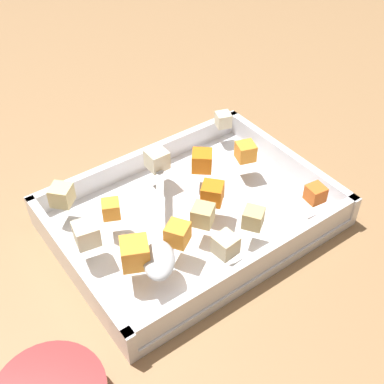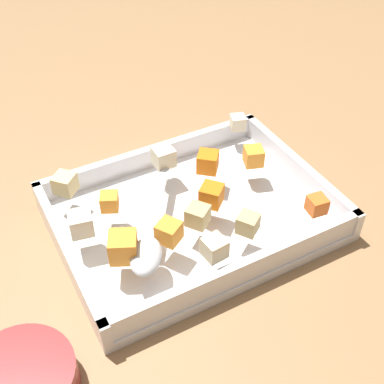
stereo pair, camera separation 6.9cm
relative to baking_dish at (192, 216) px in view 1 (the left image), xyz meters
name	(u,v)px [view 1 (the left image)]	position (x,y,z in m)	size (l,w,h in m)	color
ground_plane	(198,221)	(-0.01, 0.00, -0.01)	(4.00, 4.00, 0.00)	#936D47
baking_dish	(192,216)	(0.00, 0.00, 0.00)	(0.37, 0.27, 0.05)	silver
carrot_chunk_near_spoon	(202,161)	(-0.05, -0.04, 0.05)	(0.03, 0.03, 0.03)	orange
carrot_chunk_center	(246,152)	(-0.12, -0.02, 0.05)	(0.03, 0.03, 0.03)	orange
carrot_chunk_front_center	(111,209)	(0.11, -0.03, 0.05)	(0.02, 0.02, 0.02)	orange
carrot_chunk_back_center	(315,194)	(-0.13, 0.10, 0.05)	(0.02, 0.02, 0.02)	orange
carrot_chunk_corner_sw	(178,234)	(0.06, 0.06, 0.05)	(0.03, 0.03, 0.03)	orange
carrot_chunk_rim_edge	(212,193)	(-0.02, 0.02, 0.05)	(0.03, 0.03, 0.03)	orange
carrot_chunk_far_right	(135,253)	(0.12, 0.05, 0.05)	(0.03, 0.03, 0.03)	orange
potato_chunk_corner_se	(86,234)	(0.15, -0.01, 0.05)	(0.03, 0.03, 0.03)	beige
potato_chunk_heap_top	(203,215)	(0.02, 0.05, 0.05)	(0.03, 0.03, 0.03)	tan
potato_chunk_corner_ne	(226,245)	(0.03, 0.10, 0.05)	(0.03, 0.03, 0.03)	beige
potato_chunk_near_right	(157,159)	(0.00, -0.08, 0.05)	(0.03, 0.03, 0.03)	beige
potato_chunk_under_handle	(223,120)	(-0.14, -0.11, 0.05)	(0.02, 0.02, 0.02)	beige
potato_chunk_near_left	(62,195)	(0.15, -0.09, 0.05)	(0.03, 0.03, 0.03)	#E0CC89
potato_chunk_heap_side	(253,218)	(-0.03, 0.09, 0.05)	(0.03, 0.03, 0.03)	tan
serving_spoon	(159,252)	(0.09, 0.06, 0.04)	(0.13, 0.18, 0.02)	silver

